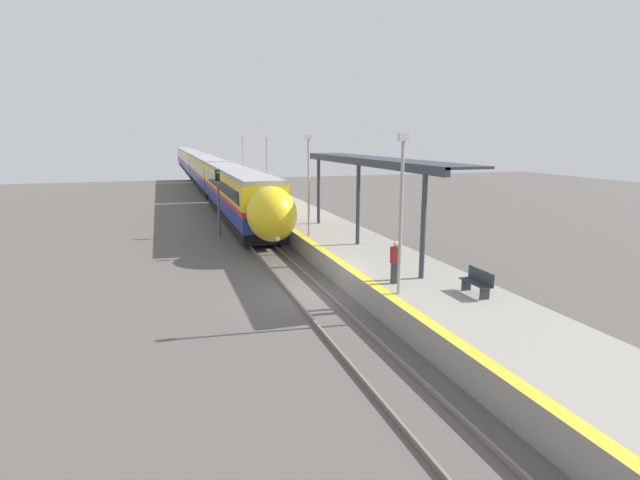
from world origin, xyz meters
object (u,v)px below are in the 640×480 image
object	(u,v)px
platform_bench	(478,282)
lamppost_mid	(309,179)
railway_signal	(218,196)
lamppost_farthest	(243,161)
lamppost_near	(401,205)
lamppost_far	(267,167)
train	(201,167)
person_waiting	(395,262)

from	to	relation	value
platform_bench	lamppost_mid	distance (m)	12.53
railway_signal	lamppost_farthest	distance (m)	16.25
railway_signal	platform_bench	bearing A→B (deg)	-69.89
lamppost_near	lamppost_far	bearing A→B (deg)	90.00
train	person_waiting	xyz separation A→B (m)	(2.63, -56.09, -0.47)
railway_signal	lamppost_near	bearing A→B (deg)	-76.52
lamppost_near	lamppost_mid	world-z (taller)	same
lamppost_near	lamppost_far	world-z (taller)	same
platform_bench	lamppost_far	size ratio (longest dim) A/B	0.26
person_waiting	lamppost_mid	xyz separation A→B (m)	(-0.45, 9.85, 2.31)
person_waiting	lamppost_near	distance (m)	2.64
train	lamppost_far	size ratio (longest dim) A/B	17.66
person_waiting	lamppost_near	xyz separation A→B (m)	(-0.45, -1.19, 2.31)
train	person_waiting	bearing A→B (deg)	-87.31
lamppost_far	platform_bench	bearing A→B (deg)	-83.67
person_waiting	platform_bench	bearing A→B (deg)	-45.24
lamppost_mid	train	bearing A→B (deg)	92.71
lamppost_near	railway_signal	bearing A→B (deg)	103.48
train	lamppost_mid	world-z (taller)	lamppost_mid
person_waiting	lamppost_mid	distance (m)	10.13
platform_bench	person_waiting	bearing A→B (deg)	134.76
train	lamppost_farthest	size ratio (longest dim) A/B	17.66
train	lamppost_farthest	world-z (taller)	lamppost_farthest
lamppost_farthest	train	bearing A→B (deg)	95.17
railway_signal	lamppost_far	bearing A→B (deg)	47.52
lamppost_far	lamppost_farthest	world-z (taller)	same
train	lamppost_mid	xyz separation A→B (m)	(2.19, -46.24, 1.84)
lamppost_far	lamppost_farthest	xyz separation A→B (m)	(0.00, 11.04, 0.00)
platform_bench	railway_signal	distance (m)	19.66
train	railway_signal	size ratio (longest dim) A/B	22.39
platform_bench	person_waiting	world-z (taller)	person_waiting
train	lamppost_farthest	xyz separation A→B (m)	(2.19, -24.16, 1.84)
lamppost_mid	lamppost_farthest	world-z (taller)	same
railway_signal	lamppost_mid	size ratio (longest dim) A/B	0.79
person_waiting	lamppost_farthest	xyz separation A→B (m)	(-0.45, 31.93, 2.31)
lamppost_farthest	lamppost_far	bearing A→B (deg)	-90.00
railway_signal	lamppost_farthest	bearing A→B (deg)	74.97
lamppost_mid	lamppost_far	size ratio (longest dim) A/B	1.00
platform_bench	lamppost_far	distance (m)	23.31
lamppost_near	lamppost_mid	bearing A→B (deg)	90.00
train	lamppost_near	bearing A→B (deg)	-87.82
lamppost_near	lamppost_mid	size ratio (longest dim) A/B	1.00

